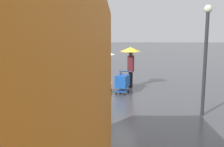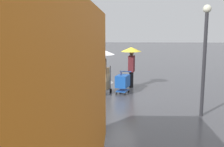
{
  "view_description": "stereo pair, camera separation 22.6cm",
  "coord_description": "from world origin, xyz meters",
  "px_view_note": "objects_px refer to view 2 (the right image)",
  "views": [
    {
      "loc": [
        -0.65,
        12.83,
        3.1
      ],
      "look_at": [
        -0.15,
        0.85,
        1.05
      ],
      "focal_mm": 43.2,
      "sensor_mm": 36.0,
      "label": 1
    },
    {
      "loc": [
        -0.88,
        12.82,
        3.1
      ],
      "look_at": [
        -0.15,
        0.85,
        1.05
      ],
      "focal_mm": 43.2,
      "sensor_mm": 36.0,
      "label": 2
    }
  ],
  "objects_px": {
    "pedestrian_pink_side": "(131,57)",
    "street_lamp": "(205,49)",
    "pedestrian_black_side": "(102,61)",
    "hand_dolly_boxes": "(104,79)",
    "shopping_cart_vendor": "(123,82)",
    "cargo_van_parked_right": "(36,71)"
  },
  "relations": [
    {
      "from": "shopping_cart_vendor",
      "to": "hand_dolly_boxes",
      "type": "relative_size",
      "value": 0.79
    },
    {
      "from": "hand_dolly_boxes",
      "to": "pedestrian_black_side",
      "type": "height_order",
      "value": "pedestrian_black_side"
    },
    {
      "from": "cargo_van_parked_right",
      "to": "pedestrian_black_side",
      "type": "relative_size",
      "value": 2.5
    },
    {
      "from": "shopping_cart_vendor",
      "to": "pedestrian_pink_side",
      "type": "bearing_deg",
      "value": -106.91
    },
    {
      "from": "cargo_van_parked_right",
      "to": "pedestrian_pink_side",
      "type": "relative_size",
      "value": 2.5
    },
    {
      "from": "shopping_cart_vendor",
      "to": "hand_dolly_boxes",
      "type": "distance_m",
      "value": 0.9
    },
    {
      "from": "hand_dolly_boxes",
      "to": "pedestrian_pink_side",
      "type": "bearing_deg",
      "value": -131.3
    },
    {
      "from": "shopping_cart_vendor",
      "to": "street_lamp",
      "type": "relative_size",
      "value": 0.27
    },
    {
      "from": "cargo_van_parked_right",
      "to": "pedestrian_black_side",
      "type": "bearing_deg",
      "value": -169.88
    },
    {
      "from": "cargo_van_parked_right",
      "to": "shopping_cart_vendor",
      "type": "bearing_deg",
      "value": -167.52
    },
    {
      "from": "pedestrian_black_side",
      "to": "street_lamp",
      "type": "height_order",
      "value": "street_lamp"
    },
    {
      "from": "shopping_cart_vendor",
      "to": "hand_dolly_boxes",
      "type": "xyz_separation_m",
      "value": [
        0.88,
        0.11,
        0.15
      ]
    },
    {
      "from": "hand_dolly_boxes",
      "to": "street_lamp",
      "type": "xyz_separation_m",
      "value": [
        -3.75,
        3.03,
        1.65
      ]
    },
    {
      "from": "pedestrian_black_side",
      "to": "street_lamp",
      "type": "bearing_deg",
      "value": 143.51
    },
    {
      "from": "hand_dolly_boxes",
      "to": "pedestrian_pink_side",
      "type": "height_order",
      "value": "pedestrian_pink_side"
    },
    {
      "from": "shopping_cart_vendor",
      "to": "cargo_van_parked_right",
      "type": "bearing_deg",
      "value": 12.48
    },
    {
      "from": "pedestrian_black_side",
      "to": "hand_dolly_boxes",
      "type": "bearing_deg",
      "value": -100.94
    },
    {
      "from": "pedestrian_pink_side",
      "to": "street_lamp",
      "type": "bearing_deg",
      "value": 118.53
    },
    {
      "from": "hand_dolly_boxes",
      "to": "pedestrian_pink_side",
      "type": "xyz_separation_m",
      "value": [
        -1.3,
        -1.48,
        0.87
      ]
    },
    {
      "from": "pedestrian_pink_side",
      "to": "street_lamp",
      "type": "height_order",
      "value": "street_lamp"
    },
    {
      "from": "pedestrian_black_side",
      "to": "street_lamp",
      "type": "xyz_separation_m",
      "value": [
        -3.79,
        2.81,
        0.79
      ]
    },
    {
      "from": "cargo_van_parked_right",
      "to": "street_lamp",
      "type": "relative_size",
      "value": 1.39
    }
  ]
}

